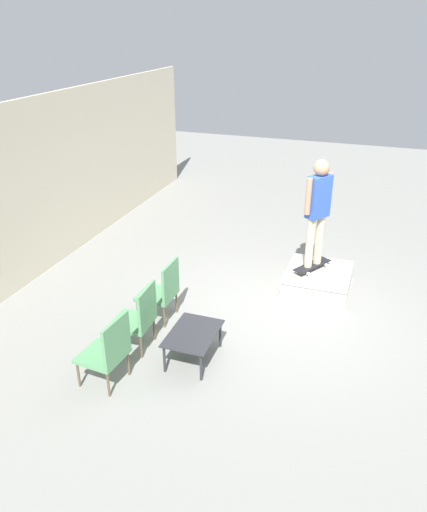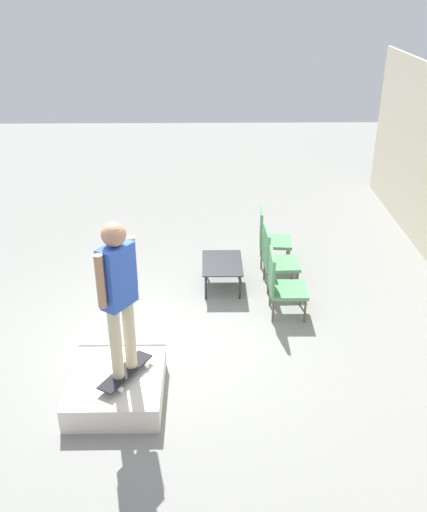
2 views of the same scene
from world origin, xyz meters
name	(u,v)px [view 2 (image 2 of 2)]	position (x,y,z in m)	size (l,w,h in m)	color
ground_plane	(161,346)	(0.00, 0.00, 0.00)	(24.00, 24.00, 0.00)	gray
skate_ramp_box	(117,386)	(0.97, -0.43, 0.15)	(1.20, 1.05, 0.32)	silver
skateboard_on_ramp	(126,372)	(1.00, -0.31, 0.38)	(0.76, 0.56, 0.07)	black
person_skater	(118,288)	(1.00, -0.31, 1.46)	(0.49, 0.38, 1.79)	#C6B793
coffee_table	(222,265)	(-1.55, 0.84, 0.37)	(0.85, 0.60, 0.42)	#2D2D33
patio_chair_left	(269,235)	(-2.34, 1.63, 0.50)	(0.56, 0.56, 0.95)	brown
patio_chair_center	(275,257)	(-1.54, 1.63, 0.50)	(0.54, 0.54, 0.95)	brown
patio_chair_right	(281,283)	(-0.76, 1.63, 0.50)	(0.53, 0.53, 0.95)	brown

